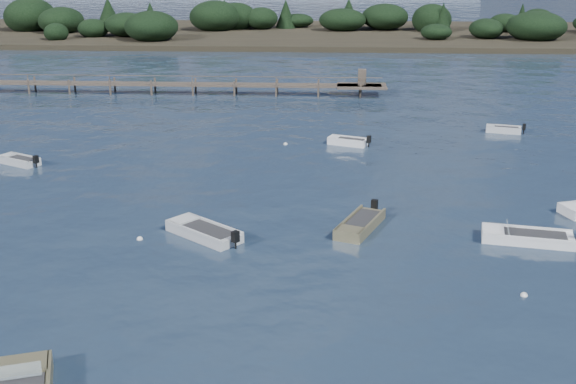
# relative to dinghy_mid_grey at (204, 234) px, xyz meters

# --- Properties ---
(ground) EXTENTS (400.00, 400.00, 0.00)m
(ground) POSITION_rel_dinghy_mid_grey_xyz_m (5.81, 50.52, -0.16)
(ground) COLOR #152232
(ground) RESTS_ON ground
(dinghy_mid_grey) EXTENTS (4.38, 4.00, 1.19)m
(dinghy_mid_grey) POSITION_rel_dinghy_mid_grey_xyz_m (0.00, 0.00, 0.00)
(dinghy_mid_grey) COLOR #B1B6B9
(dinghy_mid_grey) RESTS_ON ground
(dinghy_extra_a) EXTENTS (2.96, 4.63, 1.16)m
(dinghy_extra_a) POSITION_rel_dinghy_mid_grey_xyz_m (8.18, 1.52, -0.00)
(dinghy_extra_a) COLOR brown
(dinghy_extra_a) RESTS_ON ground
(dinghy_mid_white_a) EXTENTS (4.97, 2.49, 1.14)m
(dinghy_mid_white_a) POSITION_rel_dinghy_mid_grey_xyz_m (16.65, 0.22, -0.01)
(dinghy_mid_white_a) COLOR silver
(dinghy_mid_white_a) RESTS_ON ground
(tender_far_grey_b) EXTENTS (3.16, 1.70, 1.06)m
(tender_far_grey_b) POSITION_rel_dinghy_mid_grey_xyz_m (20.76, 23.64, -0.01)
(tender_far_grey_b) COLOR #B1B6B9
(tender_far_grey_b) RESTS_ON ground
(tender_far_grey) EXTENTS (3.34, 2.49, 1.09)m
(tender_far_grey) POSITION_rel_dinghy_mid_grey_xyz_m (-15.03, 12.54, -0.01)
(tender_far_grey) COLOR #B1B6B9
(tender_far_grey) RESTS_ON ground
(tender_far_white) EXTENTS (3.33, 2.15, 1.13)m
(tender_far_white) POSITION_rel_dinghy_mid_grey_xyz_m (7.95, 19.01, -0.00)
(tender_far_white) COLOR silver
(tender_far_white) RESTS_ON ground
(buoy_b) EXTENTS (0.32, 0.32, 0.32)m
(buoy_b) POSITION_rel_dinghy_mid_grey_xyz_m (14.96, -5.97, -0.16)
(buoy_b) COLOR silver
(buoy_b) RESTS_ON ground
(buoy_c) EXTENTS (0.32, 0.32, 0.32)m
(buoy_c) POSITION_rel_dinghy_mid_grey_xyz_m (-3.25, -0.59, -0.16)
(buoy_c) COLOR silver
(buoy_c) RESTS_ON ground
(buoy_e) EXTENTS (0.32, 0.32, 0.32)m
(buoy_e) POSITION_rel_dinghy_mid_grey_xyz_m (3.18, 18.88, -0.16)
(buoy_e) COLOR silver
(buoy_e) RESTS_ON ground
(jetty) EXTENTS (64.50, 3.20, 3.40)m
(jetty) POSITION_rel_dinghy_mid_grey_xyz_m (-15.93, 38.52, 0.82)
(jetty) COLOR #4D4238
(jetty) RESTS_ON ground
(far_headland) EXTENTS (190.00, 40.00, 5.80)m
(far_headland) POSITION_rel_dinghy_mid_grey_xyz_m (30.81, 90.52, 1.80)
(far_headland) COLOR black
(far_headland) RESTS_ON ground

